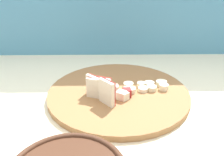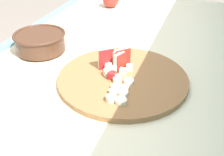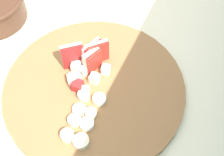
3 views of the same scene
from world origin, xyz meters
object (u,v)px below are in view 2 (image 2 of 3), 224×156
cutting_board (123,79)px  apple_wedge_fan (117,59)px  apple_dice_pile (114,71)px  ceramic_bowl (40,41)px  banana_slice_rows (119,91)px

cutting_board → apple_wedge_fan: (-0.05, -0.04, 0.04)m
cutting_board → apple_dice_pile: apple_dice_pile is taller
apple_wedge_fan → cutting_board: bearing=36.9°
ceramic_bowl → banana_slice_rows: bearing=63.9°
apple_wedge_fan → ceramic_bowl: size_ratio=0.47×
apple_dice_pile → banana_slice_rows: apple_dice_pile is taller
cutting_board → ceramic_bowl: (-0.09, -0.33, 0.03)m
cutting_board → banana_slice_rows: banana_slice_rows is taller
apple_wedge_fan → apple_dice_pile: apple_wedge_fan is taller
apple_wedge_fan → ceramic_bowl: apple_wedge_fan is taller
banana_slice_rows → apple_wedge_fan: bearing=-158.3°
apple_dice_pile → cutting_board: bearing=78.5°
cutting_board → banana_slice_rows: bearing=11.0°
apple_wedge_fan → apple_dice_pile: (0.04, 0.01, -0.02)m
cutting_board → apple_dice_pile: size_ratio=4.34×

